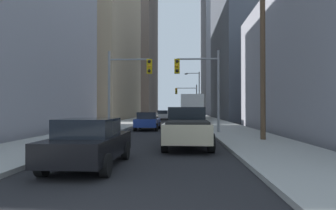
% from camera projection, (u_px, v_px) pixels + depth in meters
% --- Properties ---
extents(sidewalk_left, '(3.99, 160.00, 0.15)m').
position_uv_depth(sidewalk_left, '(145.00, 118.00, 53.09)').
color(sidewalk_left, '#9E9E99').
rests_on(sidewalk_left, ground).
extents(sidewalk_right, '(3.99, 160.00, 0.15)m').
position_uv_depth(sidewalk_right, '(204.00, 118.00, 52.59)').
color(sidewalk_right, '#9E9E99').
rests_on(sidewalk_right, ground).
extents(city_bus, '(2.71, 11.54, 3.40)m').
position_uv_depth(city_bus, '(191.00, 108.00, 36.88)').
color(city_bus, silver).
rests_on(city_bus, ground).
extents(pickup_truck_beige, '(2.20, 5.43, 1.90)m').
position_uv_depth(pickup_truck_beige, '(187.00, 127.00, 13.80)').
color(pickup_truck_beige, '#C6B793').
rests_on(pickup_truck_beige, ground).
extents(sedan_black, '(1.95, 4.22, 1.52)m').
position_uv_depth(sedan_black, '(90.00, 142.00, 9.01)').
color(sedan_black, black).
rests_on(sedan_black, ground).
extents(sedan_navy, '(1.95, 4.21, 1.52)m').
position_uv_depth(sedan_navy, '(185.00, 122.00, 22.53)').
color(sedan_navy, '#141E4C').
rests_on(sedan_navy, ground).
extents(sedan_blue, '(1.95, 4.22, 1.52)m').
position_uv_depth(sedan_blue, '(148.00, 121.00, 24.48)').
color(sedan_blue, navy).
rests_on(sedan_blue, ground).
extents(sedan_silver, '(1.95, 4.22, 1.52)m').
position_uv_depth(sedan_silver, '(163.00, 115.00, 46.74)').
color(sedan_silver, '#B7BABF').
rests_on(sedan_silver, ground).
extents(traffic_signal_near_left, '(3.24, 0.44, 6.00)m').
position_uv_depth(traffic_signal_near_left, '(127.00, 78.00, 20.89)').
color(traffic_signal_near_left, gray).
rests_on(traffic_signal_near_left, ground).
extents(traffic_signal_near_right, '(3.24, 0.44, 6.00)m').
position_uv_depth(traffic_signal_near_right, '(199.00, 78.00, 20.65)').
color(traffic_signal_near_right, gray).
rests_on(traffic_signal_near_right, ground).
extents(traffic_signal_far_right, '(3.85, 0.44, 6.00)m').
position_uv_depth(traffic_signal_far_right, '(187.00, 96.00, 50.45)').
color(traffic_signal_far_right, gray).
rests_on(traffic_signal_far_right, ground).
extents(utility_pole_right, '(2.20, 0.28, 10.33)m').
position_uv_depth(utility_pole_right, '(263.00, 42.00, 15.71)').
color(utility_pole_right, brown).
rests_on(utility_pole_right, ground).
extents(street_lamp_right, '(2.40, 0.32, 7.50)m').
position_uv_depth(street_lamp_right, '(197.00, 91.00, 44.59)').
color(street_lamp_right, gray).
rests_on(street_lamp_right, ground).
extents(building_left_mid_office, '(21.47, 26.07, 27.11)m').
position_uv_depth(building_left_mid_office, '(70.00, 43.00, 51.27)').
color(building_left_mid_office, tan).
rests_on(building_left_mid_office, ground).
extents(building_left_far_tower, '(22.50, 29.87, 71.02)m').
position_uv_depth(building_left_far_tower, '(120.00, 5.00, 94.01)').
color(building_left_far_tower, '#66564C').
rests_on(building_left_far_tower, ground).
extents(building_right_mid_block, '(24.06, 23.84, 29.00)m').
position_uv_depth(building_right_mid_block, '(288.00, 35.00, 49.26)').
color(building_right_mid_block, '#4C515B').
rests_on(building_right_mid_block, ground).
extents(building_right_far_highrise, '(23.97, 25.31, 55.60)m').
position_uv_depth(building_right_far_highrise, '(239.00, 30.00, 94.96)').
color(building_right_far_highrise, '#93939E').
rests_on(building_right_far_highrise, ground).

